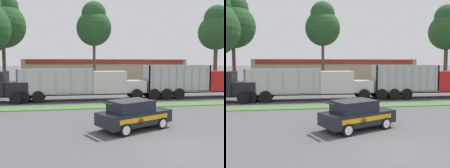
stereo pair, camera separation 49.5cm
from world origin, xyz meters
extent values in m
plane|color=#515154|center=(0.00, 0.00, 0.00)|extent=(600.00, 600.00, 0.00)
cube|color=#477538|center=(0.00, 11.00, 0.03)|extent=(120.00, 1.86, 0.06)
cube|color=yellow|center=(-6.26, 15.93, 0.00)|extent=(2.40, 0.14, 0.01)
cube|color=yellow|center=(-0.86, 15.93, 0.00)|extent=(2.40, 0.14, 0.01)
cube|color=yellow|center=(4.54, 15.93, 0.00)|extent=(2.40, 0.14, 0.01)
cube|color=yellow|center=(9.94, 15.93, 0.00)|extent=(2.40, 0.14, 0.01)
cube|color=black|center=(9.18, 15.26, 0.67)|extent=(11.98, 1.35, 0.18)
cube|color=red|center=(11.53, 15.26, 1.82)|extent=(3.08, 2.45, 2.13)
cylinder|color=silver|center=(9.89, 14.47, 2.56)|extent=(0.14, 0.14, 1.48)
cube|color=#ADADB2|center=(6.59, 15.26, 0.82)|extent=(6.80, 2.45, 0.12)
cube|color=#ADADB2|center=(9.91, 15.26, 2.18)|extent=(0.16, 2.45, 2.73)
cube|color=#ADADB2|center=(3.27, 15.26, 2.18)|extent=(0.16, 2.45, 2.73)
cube|color=#ADADB2|center=(6.59, 14.12, 2.18)|extent=(6.80, 0.16, 2.73)
cube|color=#ADADB2|center=(6.59, 16.40, 2.18)|extent=(6.80, 0.16, 2.73)
cube|color=#99999E|center=(3.61, 14.02, 2.18)|extent=(0.10, 0.04, 2.59)
cube|color=#99999E|center=(4.46, 14.02, 2.18)|extent=(0.10, 0.04, 2.59)
cube|color=#99999E|center=(5.32, 14.02, 2.18)|extent=(0.10, 0.04, 2.59)
cube|color=#99999E|center=(6.17, 14.02, 2.18)|extent=(0.10, 0.04, 2.59)
cube|color=#99999E|center=(7.02, 14.02, 2.18)|extent=(0.10, 0.04, 2.59)
cube|color=#99999E|center=(7.87, 14.02, 2.18)|extent=(0.10, 0.04, 2.59)
cube|color=#99999E|center=(8.72, 14.02, 2.18)|extent=(0.10, 0.04, 2.59)
cube|color=#99999E|center=(9.57, 14.02, 2.18)|extent=(0.10, 0.04, 2.59)
cylinder|color=black|center=(3.79, 14.06, 0.58)|extent=(1.15, 0.30, 1.15)
cylinder|color=black|center=(3.79, 16.46, 0.58)|extent=(1.15, 0.30, 1.15)
cylinder|color=black|center=(5.12, 14.06, 0.58)|extent=(1.15, 0.30, 1.15)
cylinder|color=black|center=(5.12, 16.46, 0.58)|extent=(1.15, 0.30, 1.15)
cylinder|color=black|center=(6.46, 14.06, 0.58)|extent=(1.15, 0.30, 1.15)
cylinder|color=black|center=(6.46, 16.46, 0.58)|extent=(1.15, 0.30, 1.15)
cube|color=black|center=(-9.61, 14.91, 1.34)|extent=(2.15, 2.12, 1.24)
cube|color=#B7B7BC|center=(-8.50, 14.91, 1.34)|extent=(0.06, 1.81, 1.05)
cube|color=black|center=(-10.66, 14.91, 2.24)|extent=(0.04, 2.20, 1.01)
cylinder|color=black|center=(-9.61, 13.64, 0.54)|extent=(1.08, 0.30, 1.08)
cylinder|color=black|center=(-9.61, 16.19, 0.54)|extent=(1.08, 0.30, 1.08)
cube|color=black|center=(-3.29, 15.15, 0.67)|extent=(12.60, 1.35, 0.18)
cube|color=silver|center=(1.96, 15.15, 1.36)|extent=(2.11, 2.01, 1.20)
cube|color=#B7B7BC|center=(3.04, 15.15, 1.36)|extent=(0.06, 1.72, 1.02)
cube|color=silver|center=(-0.75, 15.15, 1.85)|extent=(3.31, 2.45, 2.18)
cube|color=black|center=(0.92, 15.15, 2.23)|extent=(0.04, 2.08, 0.98)
cylinder|color=silver|center=(-2.51, 14.35, 2.55)|extent=(0.14, 0.14, 1.41)
cube|color=#B7B7BC|center=(-6.00, 15.15, 0.82)|extent=(7.18, 2.45, 0.12)
cube|color=#B7B7BC|center=(-2.49, 15.15, 2.01)|extent=(0.16, 2.45, 2.39)
cube|color=#B7B7BC|center=(-9.51, 15.15, 2.01)|extent=(0.16, 2.45, 2.39)
cube|color=#B7B7BC|center=(-6.00, 14.01, 2.01)|extent=(7.18, 0.16, 2.39)
cube|color=#B7B7BC|center=(-6.00, 16.30, 2.01)|extent=(7.18, 0.16, 2.39)
cube|color=#A3A3A8|center=(-8.87, 13.91, 2.01)|extent=(0.10, 0.04, 2.27)
cube|color=#A3A3A8|center=(-7.43, 13.91, 2.01)|extent=(0.10, 0.04, 2.27)
cube|color=#A3A3A8|center=(-6.00, 13.91, 2.01)|extent=(0.10, 0.04, 2.27)
cube|color=#A3A3A8|center=(-4.56, 13.91, 2.01)|extent=(0.10, 0.04, 2.27)
cube|color=#A3A3A8|center=(-3.13, 13.91, 2.01)|extent=(0.10, 0.04, 2.27)
cylinder|color=black|center=(1.96, 13.95, 0.58)|extent=(1.15, 0.30, 1.15)
cylinder|color=black|center=(1.96, 16.36, 0.58)|extent=(1.15, 0.30, 1.15)
cylinder|color=black|center=(-8.99, 13.95, 0.58)|extent=(1.15, 0.30, 1.15)
cylinder|color=black|center=(-8.99, 16.36, 0.58)|extent=(1.15, 0.30, 1.15)
cylinder|color=black|center=(-7.65, 13.95, 0.58)|extent=(1.15, 0.30, 1.15)
cylinder|color=black|center=(-7.65, 16.36, 0.58)|extent=(1.15, 0.30, 1.15)
cube|color=black|center=(-1.06, 3.56, 0.69)|extent=(4.63, 3.44, 0.72)
cube|color=black|center=(-1.30, 3.45, 1.35)|extent=(2.80, 2.44, 0.60)
cube|color=black|center=(-1.30, 3.45, 1.67)|extent=(2.80, 2.44, 0.04)
cube|color=black|center=(-2.90, 2.71, 1.71)|extent=(0.79, 1.42, 0.03)
cube|color=orange|center=(-0.68, 2.71, 0.76)|extent=(3.10, 1.43, 0.25)
cylinder|color=black|center=(-0.97, 2.58, 0.69)|extent=(0.36, 0.17, 0.39)
cylinder|color=black|center=(0.50, 3.31, 0.33)|extent=(0.69, 0.46, 0.67)
cylinder|color=silver|center=(0.55, 3.21, 0.33)|extent=(0.43, 0.21, 0.47)
cylinder|color=black|center=(-0.23, 4.90, 0.33)|extent=(0.69, 0.46, 0.67)
cylinder|color=silver|center=(-0.28, 5.00, 0.33)|extent=(0.43, 0.21, 0.47)
cylinder|color=black|center=(-1.90, 2.21, 0.33)|extent=(0.69, 0.46, 0.67)
cylinder|color=silver|center=(-1.85, 2.11, 0.33)|extent=(0.43, 0.21, 0.47)
cylinder|color=black|center=(-2.63, 3.81, 0.33)|extent=(0.69, 0.46, 0.67)
cylinder|color=silver|center=(-2.67, 3.90, 0.33)|extent=(0.43, 0.21, 0.47)
cube|color=tan|center=(1.94, 39.12, 2.20)|extent=(29.24, 12.00, 4.39)
cube|color=maroon|center=(1.94, 33.07, 3.94)|extent=(27.78, 0.10, 0.80)
cylinder|color=brown|center=(-1.23, 25.68, 3.65)|extent=(0.39, 0.39, 7.30)
sphere|color=#234C23|center=(-1.23, 25.68, 8.67)|extent=(4.97, 4.97, 4.97)
sphere|color=#234C23|center=(-1.23, 25.68, 10.66)|extent=(3.48, 3.48, 3.48)
cylinder|color=brown|center=(-14.05, 28.11, 3.66)|extent=(0.48, 0.48, 7.31)
sphere|color=#234C23|center=(-14.05, 28.11, 9.08)|extent=(6.43, 6.43, 6.43)
sphere|color=#234C23|center=(-14.05, 28.11, 11.65)|extent=(4.50, 4.50, 4.50)
cylinder|color=brown|center=(19.49, 28.51, 3.63)|extent=(0.62, 0.62, 7.25)
sphere|color=#234C23|center=(19.49, 28.51, 8.88)|extent=(5.91, 5.91, 5.91)
sphere|color=#234C23|center=(19.49, 28.51, 11.24)|extent=(4.14, 4.14, 4.14)
camera|label=1|loc=(-4.66, -10.10, 3.81)|focal=40.00mm
camera|label=2|loc=(-4.17, -10.18, 3.81)|focal=40.00mm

